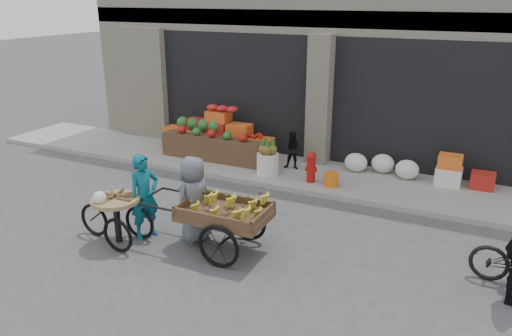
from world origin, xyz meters
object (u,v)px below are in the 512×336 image
at_px(vendor_grey, 194,199).
at_px(orange_bucket, 331,179).
at_px(tricycle_cart, 116,212).
at_px(banana_cart, 222,210).
at_px(fire_hydrant, 311,166).
at_px(vendor_woman, 145,196).
at_px(seated_person, 293,151).
at_px(pineapple_bin, 268,164).

bearing_deg(vendor_grey, orange_bucket, 171.51).
height_order(orange_bucket, tricycle_cart, tricycle_cart).
bearing_deg(orange_bucket, banana_cart, -103.44).
xyz_separation_m(tricycle_cart, vendor_grey, (1.18, 0.67, 0.21)).
xyz_separation_m(fire_hydrant, vendor_grey, (-0.96, -3.35, 0.27)).
bearing_deg(banana_cart, orange_bucket, 75.72).
distance_m(banana_cart, tricycle_cart, 1.90).
distance_m(tricycle_cart, vendor_grey, 1.37).
bearing_deg(vendor_woman, fire_hydrant, -6.40).
distance_m(banana_cart, vendor_grey, 0.65).
xyz_separation_m(orange_bucket, vendor_woman, (-2.32, -3.57, 0.51)).
height_order(tricycle_cart, vendor_grey, vendor_grey).
height_order(banana_cart, tricycle_cart, banana_cart).
bearing_deg(orange_bucket, fire_hydrant, 174.29).
relative_size(orange_bucket, banana_cart, 0.13).
relative_size(banana_cart, tricycle_cart, 1.76).
relative_size(banana_cart, vendor_woman, 1.62).
distance_m(orange_bucket, seated_person, 1.42).
bearing_deg(pineapple_bin, vendor_woman, -101.02).
xyz_separation_m(pineapple_bin, banana_cart, (0.78, -3.54, 0.39)).
relative_size(seated_person, vendor_grey, 0.60).
distance_m(orange_bucket, vendor_woman, 4.29).
xyz_separation_m(vendor_woman, tricycle_cart, (-0.32, -0.40, -0.21)).
bearing_deg(fire_hydrant, pineapple_bin, 177.40).
bearing_deg(tricycle_cart, fire_hydrant, 63.52).
bearing_deg(vendor_woman, tricycle_cart, 161.99).
distance_m(vendor_woman, vendor_grey, 0.90).
xyz_separation_m(orange_bucket, tricycle_cart, (-2.63, -3.98, 0.30)).
bearing_deg(tricycle_cart, banana_cart, 17.86).
bearing_deg(orange_bucket, seated_person, 149.74).
distance_m(seated_person, banana_cart, 4.16).
height_order(seated_person, vendor_grey, vendor_grey).
relative_size(orange_bucket, seated_person, 0.34).
bearing_deg(fire_hydrant, orange_bucket, -5.71).
relative_size(seated_person, banana_cart, 0.37).
distance_m(orange_bucket, vendor_grey, 3.65).
bearing_deg(tricycle_cart, vendor_grey, 31.26).
distance_m(pineapple_bin, seated_person, 0.75).
bearing_deg(vendor_woman, vendor_grey, -52.28).
relative_size(pineapple_bin, tricycle_cart, 0.36).
bearing_deg(seated_person, vendor_grey, -103.68).
bearing_deg(orange_bucket, vendor_grey, -113.80).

